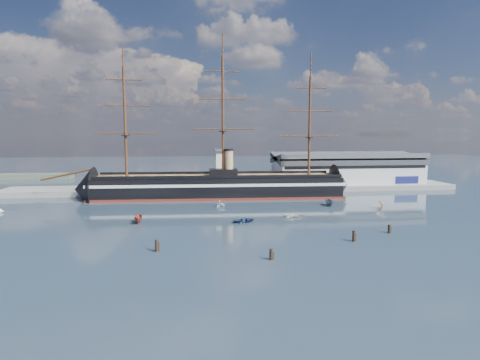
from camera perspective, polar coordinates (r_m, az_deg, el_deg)
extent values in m
plane|color=#263745|center=(126.36, -2.80, -3.84)|extent=(600.00, 600.00, 0.00)
cube|color=slate|center=(162.76, -0.38, -1.51)|extent=(180.00, 18.00, 2.00)
cube|color=#B7BABC|center=(178.30, 14.94, 1.23)|extent=(62.00, 20.00, 10.00)
cube|color=#3F4247|center=(177.89, 15.00, 3.03)|extent=(63.00, 21.00, 2.00)
cube|color=silver|center=(158.04, -2.76, 1.53)|extent=(4.00, 4.00, 14.00)
cube|color=#3F4247|center=(157.57, -2.77, 4.24)|extent=(5.00, 5.00, 1.00)
cube|color=black|center=(145.51, -3.18, -0.88)|extent=(88.63, 19.96, 7.00)
cube|color=silver|center=(145.36, -3.18, -0.41)|extent=(90.64, 20.29, 1.00)
cube|color=maroon|center=(146.02, -3.17, -2.30)|extent=(90.64, 20.25, 0.90)
cone|color=black|center=(149.33, -21.27, -1.25)|extent=(14.69, 16.30, 15.68)
cone|color=black|center=(156.19, 14.09, -0.68)|extent=(11.70, 16.16, 15.68)
cube|color=brown|center=(145.09, -3.19, 0.53)|extent=(88.58, 18.68, 0.40)
cube|color=black|center=(145.12, -2.40, 1.09)|extent=(10.26, 6.45, 2.50)
cylinder|color=tan|center=(145.04, -1.62, 2.47)|extent=(3.20, 3.20, 9.00)
cylinder|color=#381E0F|center=(150.14, -23.39, 0.74)|extent=(17.77, 1.50, 4.43)
cylinder|color=#381E0F|center=(145.42, -16.03, 7.88)|extent=(0.90, 0.90, 38.00)
cylinder|color=#381E0F|center=(144.62, -2.44, 8.92)|extent=(0.90, 0.90, 42.00)
cylinder|color=#381E0F|center=(150.86, 9.87, 7.59)|extent=(0.90, 0.90, 36.00)
imported|color=#A03E2F|center=(106.93, -14.22, -5.94)|extent=(6.09, 2.44, 2.40)
imported|color=navy|center=(104.44, 0.62, -6.03)|extent=(2.11, 3.69, 1.62)
imported|color=#555F68|center=(131.54, 12.63, -3.58)|extent=(6.54, 2.67, 2.57)
imported|color=white|center=(126.98, -2.85, -3.79)|extent=(6.29, 5.99, 2.22)
imported|color=white|center=(111.65, 7.70, -5.27)|extent=(2.22, 3.36, 1.46)
imported|color=#F6E6CC|center=(130.02, 19.36, -3.91)|extent=(6.90, 3.81, 2.61)
cylinder|color=black|center=(80.82, -11.76, -9.91)|extent=(0.64, 0.64, 3.08)
cylinder|color=black|center=(74.40, 4.44, -11.24)|extent=(0.64, 0.64, 2.74)
cylinder|color=black|center=(89.65, 15.86, -8.39)|extent=(0.64, 0.64, 3.06)
cylinder|color=black|center=(99.56, 20.43, -7.07)|extent=(0.64, 0.64, 2.68)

